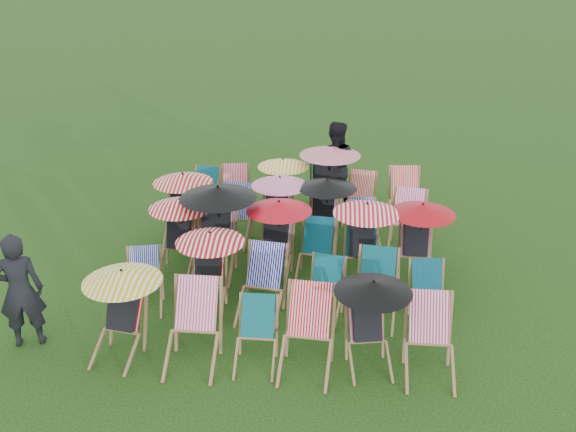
# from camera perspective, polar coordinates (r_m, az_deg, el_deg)

# --- Properties ---
(ground) EXTENTS (100.00, 100.00, 0.00)m
(ground) POSITION_cam_1_polar(r_m,az_deg,el_deg) (10.43, 0.37, -5.43)
(ground) COLOR black
(ground) RESTS_ON ground
(deckchair_0) EXTENTS (1.02, 1.09, 1.21)m
(deckchair_0) POSITION_cam_1_polar(r_m,az_deg,el_deg) (8.63, -14.74, -8.28)
(deckchair_0) COLOR olive
(deckchair_0) RESTS_ON ground
(deckchair_1) EXTENTS (0.70, 0.96, 1.03)m
(deckchair_1) POSITION_cam_1_polar(r_m,az_deg,el_deg) (8.37, -8.48, -9.83)
(deckchair_1) COLOR olive
(deckchair_1) RESTS_ON ground
(deckchair_2) EXTENTS (0.55, 0.77, 0.83)m
(deckchair_2) POSITION_cam_1_polar(r_m,az_deg,el_deg) (8.32, -2.87, -10.63)
(deckchair_2) COLOR olive
(deckchair_2) RESTS_ON ground
(deckchair_3) EXTENTS (0.76, 1.00, 1.02)m
(deckchair_3) POSITION_cam_1_polar(r_m,az_deg,el_deg) (8.18, 1.70, -10.47)
(deckchair_3) COLOR olive
(deckchair_3) RESTS_ON ground
(deckchair_4) EXTENTS (0.99, 1.07, 1.17)m
(deckchair_4) POSITION_cam_1_polar(r_m,az_deg,el_deg) (8.25, 7.29, -9.43)
(deckchair_4) COLOR olive
(deckchair_4) RESTS_ON ground
(deckchair_5) EXTENTS (0.65, 0.90, 0.97)m
(deckchair_5) POSITION_cam_1_polar(r_m,az_deg,el_deg) (8.29, 12.54, -10.81)
(deckchair_5) COLOR olive
(deckchair_5) RESTS_ON ground
(deckchair_6) EXTENTS (0.68, 0.85, 0.83)m
(deckchair_6) POSITION_cam_1_polar(r_m,az_deg,el_deg) (9.70, -12.70, -5.72)
(deckchair_6) COLOR olive
(deckchair_6) RESTS_ON ground
(deckchair_7) EXTENTS (1.00, 1.04, 1.19)m
(deckchair_7) POSITION_cam_1_polar(r_m,az_deg,el_deg) (9.41, -7.14, -4.77)
(deckchair_7) COLOR olive
(deckchair_7) RESTS_ON ground
(deckchair_8) EXTENTS (0.77, 0.98, 0.97)m
(deckchair_8) POSITION_cam_1_polar(r_m,az_deg,el_deg) (9.26, -2.40, -6.14)
(deckchair_8) COLOR olive
(deckchair_8) RESTS_ON ground
(deckchair_9) EXTENTS (0.69, 0.85, 0.83)m
(deckchair_9) POSITION_cam_1_polar(r_m,az_deg,el_deg) (9.25, 3.16, -6.70)
(deckchair_9) COLOR olive
(deckchair_9) RESTS_ON ground
(deckchair_10) EXTENTS (0.74, 0.95, 0.96)m
(deckchair_10) POSITION_cam_1_polar(r_m,az_deg,el_deg) (9.24, 7.81, -6.47)
(deckchair_10) COLOR olive
(deckchair_10) RESTS_ON ground
(deckchair_11) EXTENTS (0.59, 0.79, 0.82)m
(deckchair_11) POSITION_cam_1_polar(r_m,az_deg,el_deg) (9.35, 12.42, -6.95)
(deckchair_11) COLOR olive
(deckchair_11) RESTS_ON ground
(deckchair_12) EXTENTS (1.01, 1.06, 1.20)m
(deckchair_12) POSITION_cam_1_polar(r_m,az_deg,el_deg) (10.55, -9.76, -1.55)
(deckchair_12) COLOR olive
(deckchair_12) RESTS_ON ground
(deckchair_13) EXTENTS (1.23, 1.28, 1.46)m
(deckchair_13) POSITION_cam_1_polar(r_m,az_deg,el_deg) (10.31, -6.48, -1.15)
(deckchair_13) COLOR olive
(deckchair_13) RESTS_ON ground
(deckchair_14) EXTENTS (1.04, 1.10, 1.24)m
(deckchair_14) POSITION_cam_1_polar(r_m,az_deg,el_deg) (10.24, -1.12, -1.88)
(deckchair_14) COLOR olive
(deckchair_14) RESTS_ON ground
(deckchair_15) EXTENTS (0.69, 0.89, 0.89)m
(deckchair_15) POSITION_cam_1_polar(r_m,az_deg,el_deg) (10.23, 2.46, -3.21)
(deckchair_15) COLOR olive
(deckchair_15) RESTS_ON ground
(deckchair_16) EXTENTS (1.06, 1.10, 1.26)m
(deckchair_16) POSITION_cam_1_polar(r_m,az_deg,el_deg) (10.17, 6.66, -2.19)
(deckchair_16) COLOR olive
(deckchair_16) RESTS_ON ground
(deckchair_17) EXTENTS (1.04, 1.08, 1.23)m
(deckchair_17) POSITION_cam_1_polar(r_m,az_deg,el_deg) (10.35, 11.45, -2.13)
(deckchair_17) COLOR olive
(deckchair_17) RESTS_ON ground
(deckchair_18) EXTENTS (1.05, 1.09, 1.25)m
(deckchair_18) POSITION_cam_1_polar(r_m,az_deg,el_deg) (11.48, -9.47, 0.81)
(deckchair_18) COLOR olive
(deckchair_18) RESTS_ON ground
(deckchair_19) EXTENTS (0.72, 0.94, 0.96)m
(deckchair_19) POSITION_cam_1_polar(r_m,az_deg,el_deg) (11.45, -4.92, 0.03)
(deckchair_19) COLOR olive
(deckchair_19) RESTS_ON ground
(deckchair_20) EXTENTS (1.01, 1.05, 1.19)m
(deckchair_20) POSITION_cam_1_polar(r_m,az_deg,el_deg) (11.32, -0.93, 0.65)
(deckchair_20) COLOR olive
(deckchair_20) RESTS_ON ground
(deckchair_21) EXTENTS (1.02, 1.06, 1.21)m
(deckchair_21) POSITION_cam_1_polar(r_m,az_deg,el_deg) (11.18, 3.22, 0.36)
(deckchair_21) COLOR olive
(deckchair_21) RESTS_ON ground
(deckchair_22) EXTENTS (0.65, 0.82, 0.82)m
(deckchair_22) POSITION_cam_1_polar(r_m,az_deg,el_deg) (11.24, 6.84, -0.96)
(deckchair_22) COLOR olive
(deckchair_22) RESTS_ON ground
(deckchair_23) EXTENTS (0.77, 0.98, 0.97)m
(deckchair_23) POSITION_cam_1_polar(r_m,az_deg,el_deg) (11.32, 10.60, -0.58)
(deckchair_23) COLOR olive
(deckchair_23) RESTS_ON ground
(deckchair_24) EXTENTS (0.72, 0.89, 0.86)m
(deckchair_24) POSITION_cam_1_polar(r_m,az_deg,el_deg) (12.60, -7.67, 1.99)
(deckchair_24) COLOR olive
(deckchair_24) RESTS_ON ground
(deckchair_25) EXTENTS (0.71, 0.91, 0.92)m
(deckchair_25) POSITION_cam_1_polar(r_m,az_deg,el_deg) (12.52, -4.71, 2.11)
(deckchair_25) COLOR olive
(deckchair_25) RESTS_ON ground
(deckchair_26) EXTENTS (0.97, 1.01, 1.15)m
(deckchair_26) POSITION_cam_1_polar(r_m,az_deg,el_deg) (12.31, -0.65, 2.55)
(deckchair_26) COLOR olive
(deckchair_26) RESTS_ON ground
(deckchair_27) EXTENTS (1.17, 1.24, 1.39)m
(deckchair_27) POSITION_cam_1_polar(r_m,az_deg,el_deg) (12.33, 3.51, 3.16)
(deckchair_27) COLOR olive
(deckchair_27) RESTS_ON ground
(deckchair_28) EXTENTS (0.72, 0.90, 0.89)m
(deckchair_28) POSITION_cam_1_polar(r_m,az_deg,el_deg) (12.29, 6.39, 1.53)
(deckchair_28) COLOR olive
(deckchair_28) RESTS_ON ground
(deckchair_29) EXTENTS (0.68, 0.92, 0.97)m
(deckchair_29) POSITION_cam_1_polar(r_m,az_deg,el_deg) (12.39, 10.43, 1.67)
(deckchair_29) COLOR olive
(deckchair_29) RESTS_ON ground
(person_left) EXTENTS (0.69, 0.57, 1.64)m
(person_left) POSITION_cam_1_polar(r_m,az_deg,el_deg) (9.16, -22.73, -6.15)
(person_left) COLOR black
(person_left) RESTS_ON ground
(person_rear) EXTENTS (0.90, 0.72, 1.79)m
(person_rear) POSITION_cam_1_polar(r_m,az_deg,el_deg) (12.65, 4.16, 4.48)
(person_rear) COLOR black
(person_rear) RESTS_ON ground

